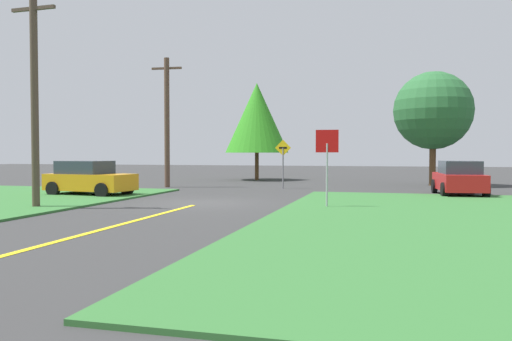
{
  "coord_description": "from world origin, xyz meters",
  "views": [
    {
      "loc": [
        7.18,
        -19.03,
        1.98
      ],
      "look_at": [
        1.49,
        2.69,
        1.22
      ],
      "focal_mm": 35.79,
      "sensor_mm": 36.0,
      "label": 1
    }
  ],
  "objects_px": {
    "utility_pole_mid": "(167,121)",
    "pine_tree_center": "(433,111)",
    "oak_tree_left": "(257,118)",
    "parked_car_near_building": "(89,178)",
    "direction_sign": "(283,158)",
    "car_on_crossroad": "(459,178)",
    "utility_pole_near": "(35,96)",
    "stop_sign": "(327,153)"
  },
  "relations": [
    {
      "from": "utility_pole_near",
      "to": "pine_tree_center",
      "type": "height_order",
      "value": "utility_pole_near"
    },
    {
      "from": "oak_tree_left",
      "to": "utility_pole_near",
      "type": "bearing_deg",
      "value": -97.59
    },
    {
      "from": "pine_tree_center",
      "to": "parked_car_near_building",
      "type": "bearing_deg",
      "value": -143.7
    },
    {
      "from": "utility_pole_mid",
      "to": "pine_tree_center",
      "type": "height_order",
      "value": "utility_pole_mid"
    },
    {
      "from": "car_on_crossroad",
      "to": "parked_car_near_building",
      "type": "height_order",
      "value": "same"
    },
    {
      "from": "stop_sign",
      "to": "pine_tree_center",
      "type": "distance_m",
      "value": 15.47
    },
    {
      "from": "car_on_crossroad",
      "to": "direction_sign",
      "type": "xyz_separation_m",
      "value": [
        -8.91,
        2.56,
        0.9
      ]
    },
    {
      "from": "utility_pole_near",
      "to": "car_on_crossroad",
      "type": "bearing_deg",
      "value": 32.41
    },
    {
      "from": "stop_sign",
      "to": "utility_pole_mid",
      "type": "height_order",
      "value": "utility_pole_mid"
    },
    {
      "from": "utility_pole_mid",
      "to": "parked_car_near_building",
      "type": "bearing_deg",
      "value": -99.3
    },
    {
      "from": "stop_sign",
      "to": "car_on_crossroad",
      "type": "bearing_deg",
      "value": -130.63
    },
    {
      "from": "stop_sign",
      "to": "utility_pole_mid",
      "type": "distance_m",
      "value": 13.86
    },
    {
      "from": "utility_pole_mid",
      "to": "direction_sign",
      "type": "distance_m",
      "value": 7.09
    },
    {
      "from": "parked_car_near_building",
      "to": "pine_tree_center",
      "type": "relative_size",
      "value": 0.61
    },
    {
      "from": "parked_car_near_building",
      "to": "pine_tree_center",
      "type": "distance_m",
      "value": 20.29
    },
    {
      "from": "oak_tree_left",
      "to": "utility_pole_mid",
      "type": "bearing_deg",
      "value": -108.32
    },
    {
      "from": "parked_car_near_building",
      "to": "utility_pole_near",
      "type": "distance_m",
      "value": 6.35
    },
    {
      "from": "stop_sign",
      "to": "car_on_crossroad",
      "type": "relative_size",
      "value": 0.7
    },
    {
      "from": "utility_pole_mid",
      "to": "direction_sign",
      "type": "bearing_deg",
      "value": 5.46
    },
    {
      "from": "utility_pole_near",
      "to": "oak_tree_left",
      "type": "relative_size",
      "value": 1.08
    },
    {
      "from": "car_on_crossroad",
      "to": "pine_tree_center",
      "type": "height_order",
      "value": "pine_tree_center"
    },
    {
      "from": "oak_tree_left",
      "to": "pine_tree_center",
      "type": "distance_m",
      "value": 12.56
    },
    {
      "from": "utility_pole_near",
      "to": "stop_sign",
      "type": "bearing_deg",
      "value": 14.58
    },
    {
      "from": "oak_tree_left",
      "to": "pine_tree_center",
      "type": "relative_size",
      "value": 1.03
    },
    {
      "from": "stop_sign",
      "to": "oak_tree_left",
      "type": "bearing_deg",
      "value": -72.09
    },
    {
      "from": "stop_sign",
      "to": "direction_sign",
      "type": "distance_m",
      "value": 10.36
    },
    {
      "from": "car_on_crossroad",
      "to": "parked_car_near_building",
      "type": "xyz_separation_m",
      "value": [
        -16.68,
        -4.44,
        0.0
      ]
    },
    {
      "from": "parked_car_near_building",
      "to": "direction_sign",
      "type": "relative_size",
      "value": 1.55
    },
    {
      "from": "stop_sign",
      "to": "parked_car_near_building",
      "type": "bearing_deg",
      "value": -17.42
    },
    {
      "from": "stop_sign",
      "to": "parked_car_near_building",
      "type": "xyz_separation_m",
      "value": [
        -11.37,
        2.71,
        -1.2
      ]
    },
    {
      "from": "utility_pole_near",
      "to": "oak_tree_left",
      "type": "bearing_deg",
      "value": 82.41
    },
    {
      "from": "pine_tree_center",
      "to": "oak_tree_left",
      "type": "bearing_deg",
      "value": 163.1
    },
    {
      "from": "car_on_crossroad",
      "to": "utility_pole_mid",
      "type": "height_order",
      "value": "utility_pole_mid"
    },
    {
      "from": "parked_car_near_building",
      "to": "utility_pole_near",
      "type": "height_order",
      "value": "utility_pole_near"
    },
    {
      "from": "direction_sign",
      "to": "car_on_crossroad",
      "type": "bearing_deg",
      "value": -16.0
    },
    {
      "from": "car_on_crossroad",
      "to": "direction_sign",
      "type": "bearing_deg",
      "value": 69.91
    },
    {
      "from": "parked_car_near_building",
      "to": "oak_tree_left",
      "type": "xyz_separation_m",
      "value": [
        4.05,
        15.46,
        3.77
      ]
    },
    {
      "from": "stop_sign",
      "to": "pine_tree_center",
      "type": "bearing_deg",
      "value": -111.98
    },
    {
      "from": "car_on_crossroad",
      "to": "utility_pole_near",
      "type": "relative_size",
      "value": 0.52
    },
    {
      "from": "parked_car_near_building",
      "to": "direction_sign",
      "type": "height_order",
      "value": "direction_sign"
    },
    {
      "from": "stop_sign",
      "to": "car_on_crossroad",
      "type": "height_order",
      "value": "stop_sign"
    },
    {
      "from": "pine_tree_center",
      "to": "direction_sign",
      "type": "bearing_deg",
      "value": -149.95
    }
  ]
}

